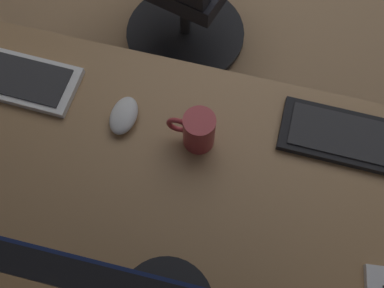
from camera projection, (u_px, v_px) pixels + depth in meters
name	position (u px, v px, depth m)	size (l,w,h in m)	color
desk	(187.00, 210.00, 0.98)	(1.96, 0.73, 0.73)	#936D47
drawer_pedestal	(141.00, 233.00, 1.28)	(0.40, 0.51, 0.69)	#936D47
keyboard_main	(369.00, 142.00, 0.97)	(0.42, 0.14, 0.02)	black
mouse_spare	(124.00, 115.00, 0.99)	(0.06, 0.10, 0.03)	silver
coffee_mug	(198.00, 131.00, 0.94)	(0.11, 0.07, 0.11)	#A53338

